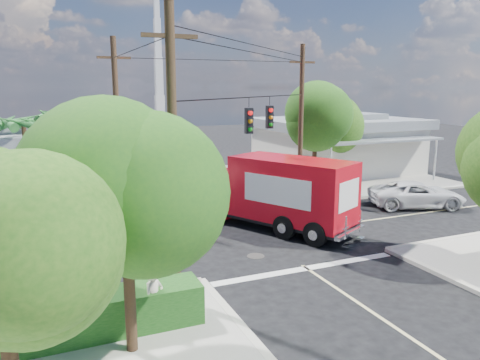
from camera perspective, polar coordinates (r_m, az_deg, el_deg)
ground at (r=21.38m, az=2.12°, el=-6.76°), size 120.00×120.00×0.00m
sidewalk_ne at (r=35.81m, az=10.48°, el=0.52°), size 14.12×14.12×0.14m
sidewalk_nw at (r=30.06m, az=-26.70°, el=-2.54°), size 14.12×14.12×0.14m
road_markings at (r=20.13m, az=3.93°, el=-7.92°), size 32.00×32.00×0.01m
building_ne at (r=37.27m, az=11.77°, el=4.39°), size 11.80×10.20×4.50m
radio_tower at (r=39.48m, az=-9.78°, el=9.66°), size 0.80×0.80×17.00m
tree_sw_front at (r=11.20m, az=-13.83°, el=-0.75°), size 3.88×3.78×6.03m
tree_ne_front at (r=29.81m, az=9.27°, el=7.55°), size 4.21×4.14×6.66m
tree_ne_back at (r=33.11m, az=11.02°, el=6.83°), size 3.77×3.66×5.82m
palm_nw_front at (r=25.96m, az=-20.59°, el=7.08°), size 3.01×3.08×5.59m
palm_nw_back at (r=27.46m, az=-24.88°, el=6.16°), size 3.01×3.08×5.19m
utility_poles at (r=21.30m, az=-3.52°, el=6.02°), size 12.00×10.68×9.00m
picket_fence at (r=14.11m, az=-17.81°, el=-14.12°), size 5.94×0.06×1.00m
hedge_sw at (r=13.37m, az=-18.35°, el=-15.58°), size 6.20×1.20×1.10m
vending_boxes at (r=29.50m, az=8.43°, el=-0.46°), size 1.90×0.50×1.10m
delivery_truck at (r=22.01m, az=4.73°, el=-1.58°), size 5.69×8.06×3.42m
parked_car at (r=27.96m, az=20.76°, el=-1.65°), size 5.70×4.10×1.44m
pedestrian at (r=13.13m, az=-10.41°, el=-14.16°), size 0.75×0.68×1.72m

